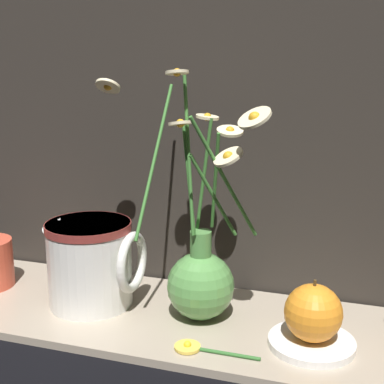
{
  "coord_description": "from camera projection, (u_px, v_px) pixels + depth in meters",
  "views": [
    {
      "loc": [
        0.23,
        -0.71,
        0.39
      ],
      "look_at": [
        0.0,
        0.0,
        0.21
      ],
      "focal_mm": 50.0,
      "sensor_mm": 36.0,
      "label": 1
    }
  ],
  "objects": [
    {
      "name": "ground_plane",
      "position": [
        189.0,
        325.0,
        0.81
      ],
      "size": [
        6.0,
        6.0,
        0.0
      ],
      "primitive_type": "plane",
      "color": "black"
    },
    {
      "name": "shelf",
      "position": [
        189.0,
        321.0,
        0.81
      ],
      "size": [
        0.88,
        0.25,
        0.01
      ],
      "color": "tan",
      "rests_on": "ground_plane"
    },
    {
      "name": "vase_with_flowers",
      "position": [
        201.0,
        274.0,
        0.8
      ],
      "size": [
        0.28,
        0.17,
        0.37
      ],
      "color": "#59994C",
      "rests_on": "shelf"
    },
    {
      "name": "ceramic_pitcher",
      "position": [
        92.0,
        259.0,
        0.84
      ],
      "size": [
        0.16,
        0.13,
        0.15
      ],
      "color": "white",
      "rests_on": "shelf"
    },
    {
      "name": "saucer_plate",
      "position": [
        311.0,
        343.0,
        0.73
      ],
      "size": [
        0.12,
        0.12,
        0.01
      ],
      "color": "white",
      "rests_on": "shelf"
    },
    {
      "name": "orange_fruit",
      "position": [
        313.0,
        313.0,
        0.72
      ],
      "size": [
        0.08,
        0.08,
        0.09
      ],
      "color": "orange",
      "rests_on": "saucer_plate"
    },
    {
      "name": "loose_daisy",
      "position": [
        197.0,
        348.0,
        0.72
      ],
      "size": [
        0.12,
        0.04,
        0.01
      ],
      "color": "#336B2D",
      "rests_on": "shelf"
    }
  ]
}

